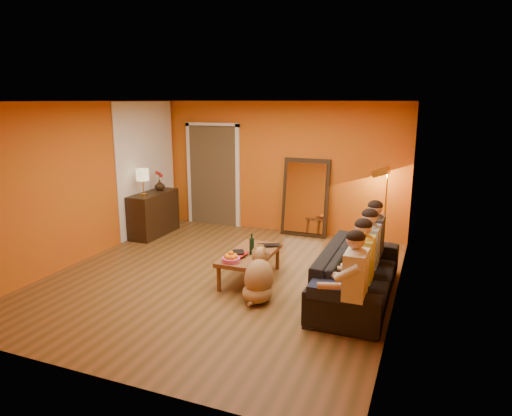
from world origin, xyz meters
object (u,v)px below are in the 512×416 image
at_px(sofa, 357,273).
at_px(tumbler, 260,248).
at_px(table_lamp, 143,182).
at_px(dog, 259,274).
at_px(person_far_right, 374,242).
at_px(wine_bottle, 252,244).
at_px(vase, 160,185).
at_px(mirror_frame, 305,197).
at_px(laptop, 269,246).
at_px(person_mid_left, 363,267).
at_px(coffee_table, 250,266).
at_px(sideboard, 154,214).
at_px(person_mid_right, 369,253).
at_px(person_far_left, 355,283).
at_px(floor_lamp, 385,209).

distance_m(sofa, tumbler, 1.47).
distance_m(table_lamp, dog, 3.61).
distance_m(sofa, person_far_right, 0.72).
height_order(table_lamp, wine_bottle, table_lamp).
height_order(dog, vase, vase).
height_order(mirror_frame, tumbler, mirror_frame).
relative_size(sofa, laptop, 6.50).
xyz_separation_m(dog, wine_bottle, (-0.34, 0.57, 0.21)).
bearing_deg(mirror_frame, person_mid_left, -62.52).
distance_m(coffee_table, wine_bottle, 0.37).
distance_m(sideboard, tumbler, 3.09).
bearing_deg(person_far_right, person_mid_right, -90.00).
xyz_separation_m(wine_bottle, laptop, (0.13, 0.40, -0.14)).
distance_m(person_far_left, person_far_right, 1.65).
xyz_separation_m(table_lamp, person_far_right, (4.37, -0.56, -0.49)).
bearing_deg(person_mid_right, floor_lamp, 90.78).
bearing_deg(person_mid_left, laptop, 151.42).
relative_size(sideboard, laptop, 3.32).
bearing_deg(mirror_frame, person_mid_right, -57.58).
bearing_deg(tumbler, table_lamp, 159.24).
bearing_deg(floor_lamp, laptop, -118.09).
xyz_separation_m(sideboard, sofa, (4.24, -1.51, -0.09)).
bearing_deg(coffee_table, person_mid_right, 1.64).
distance_m(person_far_right, wine_bottle, 1.79).
xyz_separation_m(table_lamp, person_far_left, (4.37, -2.21, -0.49)).
height_order(sofa, wine_bottle, wine_bottle).
height_order(coffee_table, dog, dog).
relative_size(person_mid_right, tumbler, 12.08).
height_order(table_lamp, dog, table_lamp).
bearing_deg(coffee_table, person_far_right, 19.24).
distance_m(sideboard, person_mid_right, 4.59).
xyz_separation_m(mirror_frame, laptop, (0.05, -2.20, -0.33)).
relative_size(floor_lamp, person_mid_right, 1.18).
xyz_separation_m(dog, laptop, (-0.21, 0.97, 0.07)).
bearing_deg(sofa, vase, 67.49).
relative_size(tumbler, laptop, 0.28).
distance_m(person_mid_left, person_far_right, 1.10).
xyz_separation_m(person_far_right, tumbler, (-1.59, -0.50, -0.14)).
distance_m(table_lamp, person_mid_right, 4.54).
bearing_deg(person_mid_right, sideboard, 162.15).
height_order(sideboard, person_far_right, person_far_right).
relative_size(person_far_left, person_mid_right, 1.00).
relative_size(person_mid_left, wine_bottle, 3.94).
bearing_deg(person_far_right, tumbler, -162.65).
bearing_deg(floor_lamp, person_mid_right, -79.38).
relative_size(sideboard, vase, 5.57).
bearing_deg(sideboard, person_far_right, -11.10).
height_order(sofa, person_mid_left, person_mid_left).
distance_m(coffee_table, tumbler, 0.31).
relative_size(dog, person_mid_left, 0.60).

